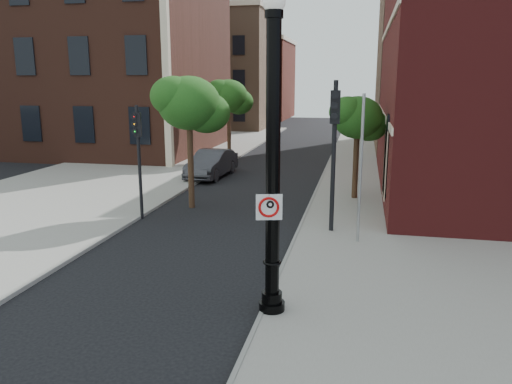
% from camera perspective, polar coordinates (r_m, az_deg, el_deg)
% --- Properties ---
extents(ground, '(120.00, 120.00, 0.00)m').
position_cam_1_polar(ground, '(12.26, -8.56, -12.14)').
color(ground, black).
rests_on(ground, ground).
extents(sidewalk_right, '(8.00, 60.00, 0.12)m').
position_cam_1_polar(sidewalk_right, '(21.09, 17.03, -1.77)').
color(sidewalk_right, gray).
rests_on(sidewalk_right, ground).
extents(sidewalk_left, '(10.00, 50.00, 0.12)m').
position_cam_1_polar(sidewalk_left, '(31.65, -12.46, 3.17)').
color(sidewalk_left, gray).
rests_on(sidewalk_left, ground).
extents(curb_edge, '(0.10, 60.00, 0.14)m').
position_cam_1_polar(curb_edge, '(21.10, 6.29, -1.25)').
color(curb_edge, gray).
rests_on(curb_edge, ground).
extents(victorian_building, '(18.60, 14.60, 17.95)m').
position_cam_1_polar(victorian_building, '(39.94, -18.99, 17.22)').
color(victorian_building, '#522A1E').
rests_on(victorian_building, ground).
extents(bg_building_tan_a, '(12.00, 12.00, 12.00)m').
position_cam_1_polar(bg_building_tan_a, '(56.71, -4.49, 13.52)').
color(bg_building_tan_a, '#836147').
rests_on(bg_building_tan_a, ground).
extents(bg_building_red, '(12.00, 12.00, 10.00)m').
position_cam_1_polar(bg_building_red, '(70.24, -1.16, 12.57)').
color(bg_building_red, maroon).
rests_on(bg_building_red, ground).
extents(lamppost, '(0.58, 0.58, 6.83)m').
position_cam_1_polar(lamppost, '(10.46, 1.93, 1.85)').
color(lamppost, black).
rests_on(lamppost, ground).
extents(no_parking_sign, '(0.54, 0.17, 0.56)m').
position_cam_1_polar(no_parking_sign, '(10.44, 1.52, -1.72)').
color(no_parking_sign, white).
rests_on(no_parking_sign, ground).
extents(parked_car, '(1.85, 4.54, 1.46)m').
position_cam_1_polar(parked_car, '(26.96, -5.09, 3.26)').
color(parked_car, '#323237').
rests_on(parked_car, ground).
extents(traffic_signal_left, '(0.33, 0.37, 4.24)m').
position_cam_1_polar(traffic_signal_left, '(18.83, -13.32, 5.43)').
color(traffic_signal_left, black).
rests_on(traffic_signal_left, ground).
extents(traffic_signal_right, '(0.33, 0.42, 5.12)m').
position_cam_1_polar(traffic_signal_right, '(16.56, 8.94, 6.75)').
color(traffic_signal_right, black).
rests_on(traffic_signal_right, ground).
extents(utility_pole, '(0.09, 0.09, 4.73)m').
position_cam_1_polar(utility_pole, '(15.69, 11.85, 2.30)').
color(utility_pole, '#999999').
rests_on(utility_pole, ground).
extents(street_tree_a, '(2.94, 2.65, 5.29)m').
position_cam_1_polar(street_tree_a, '(20.11, -7.54, 9.87)').
color(street_tree_a, '#312213').
rests_on(street_tree_a, ground).
extents(street_tree_b, '(2.87, 2.59, 5.17)m').
position_cam_1_polar(street_tree_b, '(32.19, -3.07, 10.80)').
color(street_tree_b, '#312213').
rests_on(street_tree_b, ground).
extents(street_tree_c, '(2.48, 2.24, 4.47)m').
position_cam_1_polar(street_tree_c, '(21.66, 11.62, 8.19)').
color(street_tree_c, '#312213').
rests_on(street_tree_c, ground).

